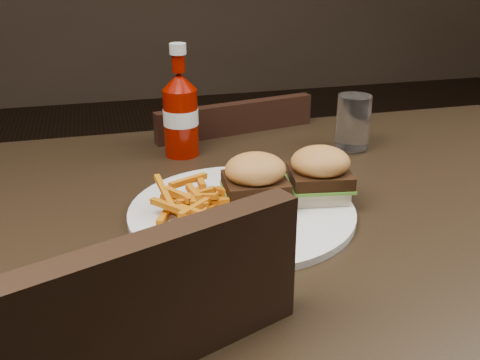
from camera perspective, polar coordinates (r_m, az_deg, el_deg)
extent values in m
cube|color=black|center=(0.86, 6.24, -3.36)|extent=(1.20, 0.80, 0.04)
cube|color=black|center=(1.42, -3.22, -5.67)|extent=(0.42, 0.42, 0.03)
cylinder|color=white|center=(0.81, 0.18, -3.20)|extent=(0.33, 0.33, 0.01)
cube|color=beige|center=(0.81, 1.55, -1.93)|extent=(0.08, 0.08, 0.02)
cube|color=beige|center=(0.84, 8.00, -1.08)|extent=(0.09, 0.08, 0.02)
cylinder|color=#7C0A00|center=(1.02, -6.01, 5.75)|extent=(0.08, 0.08, 0.12)
cylinder|color=white|center=(1.06, 11.42, 5.85)|extent=(0.07, 0.07, 0.10)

